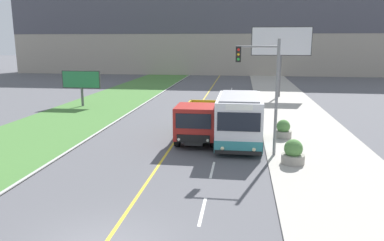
{
  "coord_description": "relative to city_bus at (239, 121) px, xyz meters",
  "views": [
    {
      "loc": [
        4.06,
        -9.55,
        6.13
      ],
      "look_at": [
        1.1,
        12.62,
        1.4
      ],
      "focal_mm": 35.0,
      "sensor_mm": 36.0,
      "label": 1
    }
  ],
  "objects": [
    {
      "name": "lane_marking_centre",
      "position": [
        -3.58,
        -9.87,
        -1.54
      ],
      "size": [
        2.88,
        140.0,
        0.01
      ],
      "color": "gold",
      "rests_on": "ground_plane"
    },
    {
      "name": "apartment_block_background",
      "position": [
        -3.96,
        51.34,
        9.22
      ],
      "size": [
        80.0,
        8.04,
        21.52
      ],
      "color": "#A89E8E",
      "rests_on": "ground_plane"
    },
    {
      "name": "city_bus",
      "position": [
        0.0,
        0.0,
        0.0
      ],
      "size": [
        2.7,
        5.39,
        3.06
      ],
      "color": "silver",
      "rests_on": "ground_plane"
    },
    {
      "name": "dump_truck",
      "position": [
        -2.53,
        0.69,
        -0.3
      ],
      "size": [
        2.46,
        6.98,
        2.44
      ],
      "color": "black",
      "rests_on": "ground_plane"
    },
    {
      "name": "traffic_light_mast",
      "position": [
        1.32,
        -1.81,
        2.43
      ],
      "size": [
        2.28,
        0.32,
        6.28
      ],
      "color": "slate",
      "rests_on": "ground_plane"
    },
    {
      "name": "billboard_large",
      "position": [
        4.27,
        20.84,
        4.4
      ],
      "size": [
        6.5,
        0.24,
        7.72
      ],
      "color": "#59595B",
      "rests_on": "ground_plane"
    },
    {
      "name": "billboard_small",
      "position": [
        -15.1,
        12.18,
        0.93
      ],
      "size": [
        3.77,
        0.24,
        3.44
      ],
      "color": "#59595B",
      "rests_on": "ground_plane"
    },
    {
      "name": "planter_round_near",
      "position": [
        2.76,
        -3.18,
        -0.92
      ],
      "size": [
        1.16,
        1.16,
        1.25
      ],
      "color": "gray",
      "rests_on": "sidewalk_right"
    },
    {
      "name": "planter_round_second",
      "position": [
        2.81,
        2.07,
        -0.96
      ],
      "size": [
        1.08,
        1.08,
        1.17
      ],
      "color": "gray",
      "rests_on": "sidewalk_right"
    }
  ]
}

